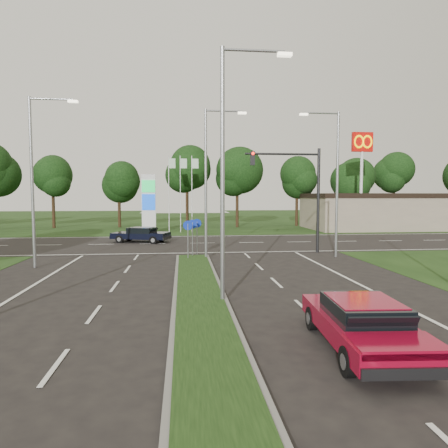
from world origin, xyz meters
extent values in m
plane|color=black|center=(0.00, 0.00, 0.00)|extent=(160.00, 160.00, 0.00)
cube|color=black|center=(0.00, 55.00, 0.00)|extent=(160.00, 50.00, 0.02)
cube|color=black|center=(0.00, 24.00, 0.00)|extent=(160.00, 12.00, 0.02)
cube|color=slate|center=(0.00, 4.00, 0.06)|extent=(2.00, 26.00, 0.12)
cube|color=gray|center=(22.00, 36.00, 2.00)|extent=(16.00, 9.00, 4.00)
cylinder|color=gray|center=(0.80, 6.00, 4.50)|extent=(0.16, 0.16, 9.00)
cylinder|color=gray|center=(1.90, 6.00, 8.90)|extent=(2.20, 0.10, 0.10)
cube|color=#FFF2CC|center=(3.00, 6.00, 8.80)|extent=(0.50, 0.22, 0.12)
cylinder|color=gray|center=(0.80, 16.00, 4.50)|extent=(0.16, 0.16, 9.00)
cylinder|color=gray|center=(1.90, 16.00, 8.90)|extent=(2.20, 0.10, 0.10)
cube|color=#FFF2CC|center=(3.00, 16.00, 8.80)|extent=(0.50, 0.22, 0.12)
cylinder|color=gray|center=(-8.50, 14.00, 4.50)|extent=(0.16, 0.16, 9.00)
cylinder|color=gray|center=(-7.40, 14.00, 8.90)|extent=(2.20, 0.10, 0.10)
cube|color=#FFF2CC|center=(-6.30, 14.00, 8.80)|extent=(0.50, 0.22, 0.12)
cylinder|color=gray|center=(9.00, 16.00, 4.50)|extent=(0.16, 0.16, 9.00)
cylinder|color=gray|center=(7.90, 16.00, 8.90)|extent=(2.20, 0.10, 0.10)
cube|color=#FFF2CC|center=(6.80, 16.00, 8.80)|extent=(0.50, 0.22, 0.12)
cylinder|color=black|center=(8.50, 18.00, 3.50)|extent=(0.20, 0.20, 7.00)
cylinder|color=black|center=(6.00, 18.00, 6.60)|extent=(5.00, 0.14, 0.14)
cube|color=black|center=(4.00, 18.00, 6.30)|extent=(0.28, 0.28, 0.90)
sphere|color=#FF190C|center=(4.00, 17.82, 6.60)|extent=(0.20, 0.20, 0.20)
cylinder|color=gray|center=(-0.30, 15.50, 1.10)|extent=(0.06, 0.06, 2.20)
cylinder|color=#0C26A5|center=(-0.30, 15.50, 2.10)|extent=(0.56, 0.04, 0.56)
cylinder|color=gray|center=(0.00, 16.50, 1.10)|extent=(0.06, 0.06, 2.20)
cylinder|color=#0C26A5|center=(0.00, 16.50, 2.10)|extent=(0.56, 0.04, 0.56)
cylinder|color=gray|center=(0.30, 17.20, 1.10)|extent=(0.06, 0.06, 2.20)
cylinder|color=#0C26A5|center=(0.30, 17.20, 2.10)|extent=(0.56, 0.04, 0.56)
cube|color=silver|center=(-4.00, 33.00, 3.00)|extent=(1.40, 0.30, 6.00)
cube|color=#0CA53F|center=(-4.00, 32.82, 4.80)|extent=(1.30, 0.08, 1.20)
cube|color=#0C3FBF|center=(-4.00, 32.82, 3.20)|extent=(1.30, 0.08, 1.60)
cylinder|color=silver|center=(-2.00, 34.00, 4.00)|extent=(0.08, 0.08, 8.00)
cube|color=#B2D8B2|center=(-1.65, 34.00, 7.20)|extent=(0.70, 0.02, 1.00)
cylinder|color=silver|center=(-0.80, 34.00, 4.00)|extent=(0.08, 0.08, 8.00)
cube|color=#B2D8B2|center=(-0.45, 34.00, 7.20)|extent=(0.70, 0.02, 1.00)
cylinder|color=silver|center=(0.40, 34.00, 4.00)|extent=(0.08, 0.08, 8.00)
cube|color=#B2D8B2|center=(0.75, 34.00, 7.20)|extent=(0.70, 0.02, 1.00)
cylinder|color=silver|center=(18.00, 32.00, 5.00)|extent=(0.30, 0.30, 10.00)
cube|color=#BF0C07|center=(18.00, 32.00, 9.40)|extent=(2.20, 0.35, 2.00)
torus|color=#FFC600|center=(17.55, 31.78, 9.40)|extent=(1.06, 0.16, 1.06)
torus|color=#FFC600|center=(18.45, 31.78, 9.40)|extent=(1.06, 0.16, 1.06)
cylinder|color=black|center=(0.00, 40.00, 2.20)|extent=(0.36, 0.36, 4.40)
sphere|color=black|center=(0.00, 40.00, 6.50)|extent=(6.00, 6.00, 6.00)
sphere|color=black|center=(0.30, 39.80, 7.50)|extent=(4.80, 4.80, 4.80)
cube|color=maroon|center=(3.84, 1.28, 0.59)|extent=(2.23, 4.82, 0.48)
cube|color=black|center=(3.84, 1.19, 1.05)|extent=(1.77, 2.17, 0.45)
cube|color=maroon|center=(3.84, 1.19, 1.27)|extent=(1.65, 1.79, 0.04)
cylinder|color=black|center=(3.06, 2.84, 0.33)|extent=(0.26, 0.67, 0.66)
cylinder|color=black|center=(4.82, 2.72, 0.33)|extent=(0.26, 0.67, 0.66)
cylinder|color=black|center=(2.86, -0.16, 0.33)|extent=(0.26, 0.67, 0.66)
cylinder|color=black|center=(4.62, -0.28, 0.33)|extent=(0.26, 0.67, 0.66)
cube|color=black|center=(-4.03, 25.08, 0.57)|extent=(4.94, 3.26, 0.47)
cube|color=black|center=(-3.95, 25.05, 1.02)|extent=(2.42, 2.16, 0.44)
cube|color=black|center=(-3.95, 25.05, 1.24)|extent=(2.05, 1.95, 0.04)
cylinder|color=black|center=(-5.70, 24.75, 0.32)|extent=(0.68, 0.41, 0.64)
cylinder|color=black|center=(-5.14, 26.37, 0.32)|extent=(0.68, 0.41, 0.64)
cylinder|color=black|center=(-2.93, 23.80, 0.32)|extent=(0.68, 0.41, 0.64)
cylinder|color=black|center=(-2.37, 25.42, 0.32)|extent=(0.68, 0.41, 0.64)
camera|label=1|loc=(-0.62, -8.08, 3.86)|focal=32.00mm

